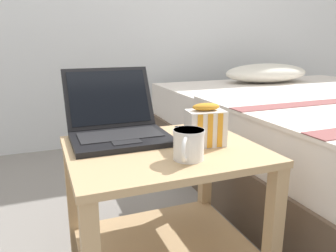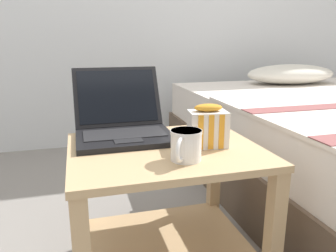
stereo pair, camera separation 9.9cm
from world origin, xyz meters
name	(u,v)px [view 1 (the left image)]	position (x,y,z in m)	size (l,w,h in m)	color
bedside_table	(164,196)	(0.00, 0.00, 0.31)	(0.60, 0.50, 0.48)	tan
laptop	(117,124)	(-0.11, 0.17, 0.53)	(0.33, 0.36, 0.23)	black
mug_front_left	(188,143)	(0.03, -0.13, 0.53)	(0.10, 0.12, 0.09)	white
snack_bag	(206,126)	(0.14, -0.03, 0.54)	(0.13, 0.10, 0.14)	silver
cell_phone	(188,131)	(0.14, 0.13, 0.48)	(0.10, 0.15, 0.01)	black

